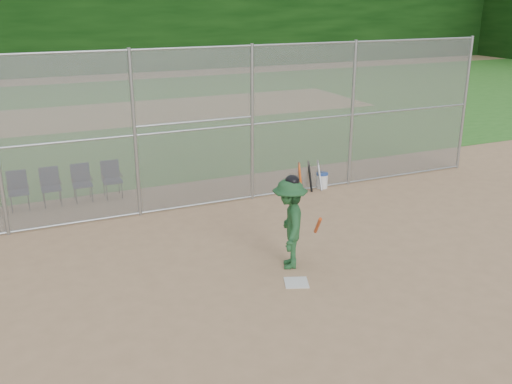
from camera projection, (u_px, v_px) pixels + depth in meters
name	position (u px, v px, depth m)	size (l,w,h in m)	color
ground	(311.00, 289.00, 10.45)	(100.00, 100.00, 0.00)	tan
grass_strip	(118.00, 114.00, 26.00)	(100.00, 100.00, 0.00)	#2D6D20
dirt_patch_far	(118.00, 114.00, 26.00)	(24.00, 24.00, 0.00)	tan
backstop_fence	(215.00, 125.00, 14.09)	(16.09, 0.09, 4.00)	gray
home_plate	(296.00, 283.00, 10.66)	(0.44, 0.44, 0.02)	silver
batter_at_plate	(290.00, 223.00, 11.05)	(1.12, 1.41, 1.90)	#21532B
water_cooler	(322.00, 180.00, 15.92)	(0.34, 0.34, 0.43)	white
spare_bats	(310.00, 176.00, 15.60)	(0.66, 0.33, 0.84)	#D84C14
chair_2	(18.00, 191.00, 14.21)	(0.54, 0.52, 0.96)	#0F1C3A
chair_3	(51.00, 187.00, 14.51)	(0.54, 0.52, 0.96)	#0F1C3A
chair_4	(82.00, 183.00, 14.80)	(0.54, 0.52, 0.96)	#0F1C3A
chair_5	(112.00, 180.00, 15.10)	(0.54, 0.52, 0.96)	#0F1C3A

